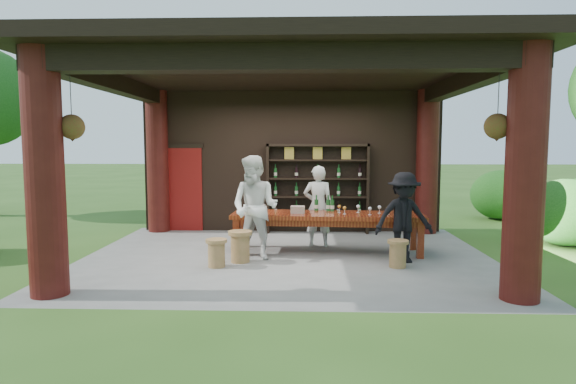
{
  "coord_description": "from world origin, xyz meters",
  "views": [
    {
      "loc": [
        0.31,
        -8.68,
        2.02
      ],
      "look_at": [
        0.0,
        0.4,
        1.15
      ],
      "focal_mm": 30.0,
      "sensor_mm": 36.0,
      "label": 1
    }
  ],
  "objects_px": {
    "stool_near_left": "(240,246)",
    "guest_woman": "(255,208)",
    "stool_far_left": "(216,252)",
    "host": "(318,206)",
    "guest_man": "(404,218)",
    "wine_shelf": "(317,188)",
    "stool_near_right": "(398,253)",
    "napkin_basket": "(298,210)",
    "tasting_table": "(327,219)"
  },
  "relations": [
    {
      "from": "stool_near_left",
      "to": "host",
      "type": "relative_size",
      "value": 0.34
    },
    {
      "from": "stool_near_left",
      "to": "stool_near_right",
      "type": "xyz_separation_m",
      "value": [
        2.68,
        -0.27,
        -0.05
      ]
    },
    {
      "from": "guest_man",
      "to": "host",
      "type": "bearing_deg",
      "value": 130.1
    },
    {
      "from": "wine_shelf",
      "to": "stool_near_left",
      "type": "xyz_separation_m",
      "value": [
        -1.42,
        -2.91,
        -0.75
      ]
    },
    {
      "from": "wine_shelf",
      "to": "tasting_table",
      "type": "relative_size",
      "value": 0.65
    },
    {
      "from": "stool_near_left",
      "to": "napkin_basket",
      "type": "distance_m",
      "value": 1.38
    },
    {
      "from": "tasting_table",
      "to": "stool_near_right",
      "type": "distance_m",
      "value": 1.63
    },
    {
      "from": "tasting_table",
      "to": "stool_near_right",
      "type": "bearing_deg",
      "value": -44.8
    },
    {
      "from": "napkin_basket",
      "to": "tasting_table",
      "type": "bearing_deg",
      "value": 4.87
    },
    {
      "from": "stool_near_left",
      "to": "guest_woman",
      "type": "relative_size",
      "value": 0.3
    },
    {
      "from": "napkin_basket",
      "to": "wine_shelf",
      "type": "bearing_deg",
      "value": 78.54
    },
    {
      "from": "stool_near_left",
      "to": "guest_woman",
      "type": "bearing_deg",
      "value": 47.09
    },
    {
      "from": "wine_shelf",
      "to": "guest_man",
      "type": "bearing_deg",
      "value": -63.46
    },
    {
      "from": "stool_far_left",
      "to": "napkin_basket",
      "type": "xyz_separation_m",
      "value": [
        1.34,
        1.15,
        0.57
      ]
    },
    {
      "from": "tasting_table",
      "to": "stool_near_left",
      "type": "bearing_deg",
      "value": -151.47
    },
    {
      "from": "stool_near_right",
      "to": "guest_man",
      "type": "relative_size",
      "value": 0.29
    },
    {
      "from": "stool_far_left",
      "to": "guest_woman",
      "type": "distance_m",
      "value": 1.09
    },
    {
      "from": "host",
      "to": "napkin_basket",
      "type": "bearing_deg",
      "value": 61.93
    },
    {
      "from": "stool_near_right",
      "to": "stool_far_left",
      "type": "distance_m",
      "value": 3.03
    },
    {
      "from": "stool_near_left",
      "to": "guest_man",
      "type": "bearing_deg",
      "value": 1.6
    },
    {
      "from": "stool_near_right",
      "to": "wine_shelf",
      "type": "bearing_deg",
      "value": 111.52
    },
    {
      "from": "stool_near_right",
      "to": "host",
      "type": "bearing_deg",
      "value": 127.43
    },
    {
      "from": "guest_woman",
      "to": "napkin_basket",
      "type": "relative_size",
      "value": 7.13
    },
    {
      "from": "stool_near_right",
      "to": "stool_far_left",
      "type": "relative_size",
      "value": 0.97
    },
    {
      "from": "stool_near_right",
      "to": "host",
      "type": "xyz_separation_m",
      "value": [
        -1.29,
        1.68,
        0.57
      ]
    },
    {
      "from": "stool_far_left",
      "to": "guest_man",
      "type": "relative_size",
      "value": 0.3
    },
    {
      "from": "stool_near_right",
      "to": "guest_woman",
      "type": "distance_m",
      "value": 2.59
    },
    {
      "from": "stool_far_left",
      "to": "napkin_basket",
      "type": "height_order",
      "value": "napkin_basket"
    },
    {
      "from": "stool_near_right",
      "to": "napkin_basket",
      "type": "height_order",
      "value": "napkin_basket"
    },
    {
      "from": "wine_shelf",
      "to": "guest_woman",
      "type": "height_order",
      "value": "wine_shelf"
    },
    {
      "from": "guest_woman",
      "to": "stool_far_left",
      "type": "bearing_deg",
      "value": -113.23
    },
    {
      "from": "stool_far_left",
      "to": "napkin_basket",
      "type": "distance_m",
      "value": 1.86
    },
    {
      "from": "host",
      "to": "guest_man",
      "type": "bearing_deg",
      "value": 142.65
    },
    {
      "from": "stool_near_left",
      "to": "stool_near_right",
      "type": "bearing_deg",
      "value": -5.84
    },
    {
      "from": "stool_far_left",
      "to": "napkin_basket",
      "type": "bearing_deg",
      "value": 40.61
    },
    {
      "from": "wine_shelf",
      "to": "host",
      "type": "bearing_deg",
      "value": -91.1
    },
    {
      "from": "guest_man",
      "to": "napkin_basket",
      "type": "xyz_separation_m",
      "value": [
        -1.85,
        0.72,
        0.03
      ]
    },
    {
      "from": "guest_woman",
      "to": "guest_man",
      "type": "height_order",
      "value": "guest_woman"
    },
    {
      "from": "wine_shelf",
      "to": "stool_near_left",
      "type": "relative_size",
      "value": 4.3
    },
    {
      "from": "stool_far_left",
      "to": "guest_woman",
      "type": "bearing_deg",
      "value": 46.06
    },
    {
      "from": "tasting_table",
      "to": "guest_man",
      "type": "distance_m",
      "value": 1.5
    },
    {
      "from": "stool_far_left",
      "to": "host",
      "type": "distance_m",
      "value": 2.54
    },
    {
      "from": "tasting_table",
      "to": "stool_far_left",
      "type": "relative_size",
      "value": 7.7
    },
    {
      "from": "napkin_basket",
      "to": "stool_near_right",
      "type": "bearing_deg",
      "value": -32.4
    },
    {
      "from": "guest_woman",
      "to": "tasting_table",
      "type": "bearing_deg",
      "value": 44.8
    },
    {
      "from": "guest_man",
      "to": "napkin_basket",
      "type": "distance_m",
      "value": 1.98
    },
    {
      "from": "wine_shelf",
      "to": "stool_near_right",
      "type": "distance_m",
      "value": 3.52
    },
    {
      "from": "wine_shelf",
      "to": "stool_far_left",
      "type": "height_order",
      "value": "wine_shelf"
    },
    {
      "from": "host",
      "to": "stool_near_left",
      "type": "bearing_deg",
      "value": 50.5
    },
    {
      "from": "wine_shelf",
      "to": "host",
      "type": "height_order",
      "value": "wine_shelf"
    }
  ]
}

